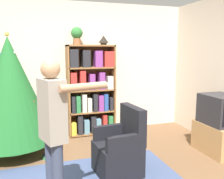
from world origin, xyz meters
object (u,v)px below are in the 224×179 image
at_px(bookshelf, 91,91).
at_px(table_lamp, 104,40).
at_px(potted_plant, 77,35).
at_px(armchair, 120,150).
at_px(standing_person, 54,127).
at_px(television, 220,110).
at_px(christmas_tree, 10,90).

height_order(bookshelf, table_lamp, table_lamp).
bearing_deg(potted_plant, bookshelf, -2.07).
relative_size(armchair, table_lamp, 4.60).
bearing_deg(table_lamp, standing_person, -116.81).
bearing_deg(armchair, table_lamp, 165.97).
bearing_deg(television, potted_plant, 142.21).
bearing_deg(potted_plant, table_lamp, 0.00).
bearing_deg(armchair, standing_person, -60.08).
distance_m(bookshelf, television, 2.35).
relative_size(bookshelf, television, 3.00).
xyz_separation_m(armchair, table_lamp, (0.27, 1.71, 1.55)).
relative_size(christmas_tree, armchair, 2.12).
bearing_deg(potted_plant, standing_person, -105.86).
bearing_deg(television, standing_person, -163.47).
distance_m(bookshelf, potted_plant, 1.12).
xyz_separation_m(armchair, potted_plant, (-0.25, 1.71, 1.64)).
bearing_deg(potted_plant, christmas_tree, -155.33).
height_order(armchair, potted_plant, potted_plant).
bearing_deg(standing_person, christmas_tree, 178.99).
height_order(bookshelf, potted_plant, potted_plant).
xyz_separation_m(bookshelf, potted_plant, (-0.25, 0.01, 1.09)).
xyz_separation_m(television, potted_plant, (-2.01, 1.56, 1.23)).
distance_m(potted_plant, table_lamp, 0.53).
bearing_deg(table_lamp, potted_plant, -180.00).
xyz_separation_m(bookshelf, christmas_tree, (-1.43, -0.53, 0.18)).
relative_size(potted_plant, table_lamp, 1.64).
height_order(potted_plant, table_lamp, potted_plant).
bearing_deg(armchair, television, 89.92).
distance_m(christmas_tree, armchair, 1.98).
distance_m(christmas_tree, standing_person, 1.89).
bearing_deg(television, table_lamp, 133.71).
bearing_deg(christmas_tree, standing_person, -74.43).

